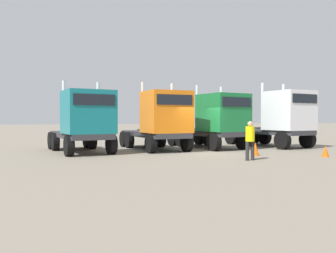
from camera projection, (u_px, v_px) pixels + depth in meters
ground at (202, 153)px, 19.09m from camera, size 200.00×200.00×0.00m
semi_truck_teal at (85, 121)px, 18.89m from camera, size 3.49×6.26×3.93m
semi_truck_orange at (161, 121)px, 20.45m from camera, size 3.16×6.28×4.01m
semi_truck_green at (217, 120)px, 21.76m from camera, size 3.62×6.25×3.95m
semi_truck_white at (281, 118)px, 22.82m from camera, size 3.55×6.51×4.21m
visitor_in_hivis at (250, 138)px, 15.74m from camera, size 0.44×0.41×1.76m
traffic_cone_near at (325, 151)px, 17.13m from camera, size 0.36×0.36×0.55m
traffic_cone_mid at (255, 149)px, 17.77m from camera, size 0.36×0.36×0.69m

